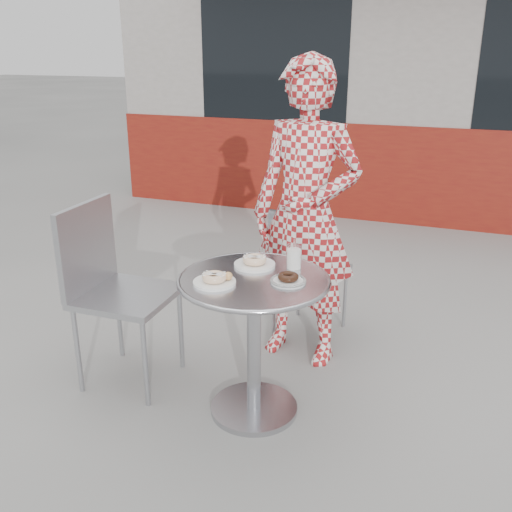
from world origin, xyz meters
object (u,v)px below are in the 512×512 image
(plate_checker, at_px, (288,280))
(plate_near, at_px, (215,279))
(bistro_table, at_px, (254,312))
(milk_cup, at_px, (294,258))
(seated_person, at_px, (306,216))
(chair_left, at_px, (128,329))
(chair_far, at_px, (309,295))
(plate_far, at_px, (255,262))

(plate_checker, bearing_deg, plate_near, -156.49)
(bistro_table, height_order, plate_near, plate_near)
(milk_cup, bearing_deg, plate_near, -131.37)
(bistro_table, xyz_separation_m, seated_person, (0.05, 0.65, 0.31))
(chair_left, height_order, milk_cup, chair_left)
(chair_far, relative_size, chair_left, 0.84)
(plate_checker, xyz_separation_m, milk_cup, (-0.03, 0.18, 0.04))
(plate_near, height_order, milk_cup, milk_cup)
(seated_person, height_order, plate_far, seated_person)
(seated_person, height_order, plate_checker, seated_person)
(chair_far, relative_size, plate_checker, 5.01)
(bistro_table, height_order, plate_far, plate_far)
(seated_person, xyz_separation_m, plate_far, (-0.11, -0.51, -0.11))
(bistro_table, height_order, seated_person, seated_person)
(chair_far, bearing_deg, plate_far, 95.80)
(seated_person, relative_size, plate_far, 8.48)
(chair_left, bearing_deg, seated_person, -54.42)
(bistro_table, xyz_separation_m, chair_far, (0.02, 0.93, -0.29))
(seated_person, bearing_deg, plate_near, -96.25)
(plate_far, height_order, plate_near, same)
(milk_cup, bearing_deg, bistro_table, -126.03)
(plate_far, bearing_deg, milk_cup, 12.22)
(chair_far, distance_m, plate_near, 1.17)
(chair_far, xyz_separation_m, seated_person, (0.04, -0.28, 0.60))
(plate_near, bearing_deg, plate_checker, 23.51)
(plate_near, height_order, plate_checker, plate_near)
(chair_far, height_order, plate_far, chair_far)
(plate_far, height_order, plate_checker, plate_far)
(plate_near, bearing_deg, bistro_table, 42.05)
(chair_left, relative_size, plate_far, 4.87)
(seated_person, distance_m, plate_checker, 0.66)
(chair_left, xyz_separation_m, plate_far, (0.69, 0.10, 0.44))
(plate_checker, bearing_deg, chair_left, 177.78)
(chair_far, distance_m, chair_left, 1.17)
(chair_left, height_order, plate_checker, chair_left)
(chair_left, distance_m, plate_far, 0.83)
(plate_checker, distance_m, milk_cup, 0.19)
(chair_far, distance_m, plate_checker, 1.05)
(bistro_table, bearing_deg, chair_left, 176.77)
(plate_near, bearing_deg, chair_far, 81.67)
(plate_far, distance_m, plate_checker, 0.26)
(bistro_table, xyz_separation_m, plate_far, (-0.05, 0.14, 0.20))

